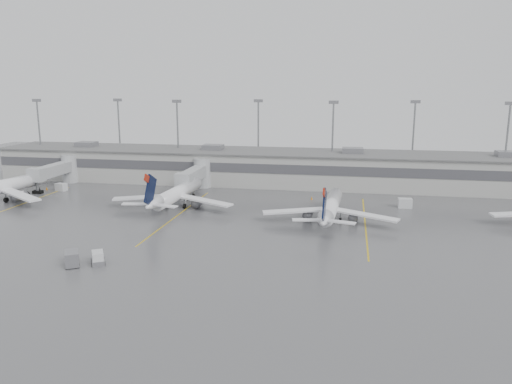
# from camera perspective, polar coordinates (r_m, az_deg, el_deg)

# --- Properties ---
(ground) EXTENTS (260.00, 260.00, 0.00)m
(ground) POSITION_cam_1_polar(r_m,az_deg,el_deg) (70.14, -1.71, -8.15)
(ground) COLOR #4C4C4E
(ground) RESTS_ON ground
(terminal) EXTENTS (152.00, 17.00, 9.45)m
(terminal) POSITION_cam_1_polar(r_m,az_deg,el_deg) (124.68, 3.99, 2.82)
(terminal) COLOR #A9A9A4
(terminal) RESTS_ON ground
(light_masts) EXTENTS (142.40, 8.00, 20.60)m
(light_masts) POSITION_cam_1_polar(r_m,az_deg,el_deg) (129.35, 4.35, 6.66)
(light_masts) COLOR gray
(light_masts) RESTS_ON ground
(jet_bridge_left) EXTENTS (4.00, 17.20, 7.00)m
(jet_bridge_left) POSITION_cam_1_polar(r_m,az_deg,el_deg) (131.79, -21.44, 2.37)
(jet_bridge_left) COLOR #9EA1A3
(jet_bridge_left) RESTS_ON ground
(jet_bridge_right) EXTENTS (4.00, 17.20, 7.00)m
(jet_bridge_right) POSITION_cam_1_polar(r_m,az_deg,el_deg) (117.10, -6.74, 2.00)
(jet_bridge_right) COLOR #9EA1A3
(jet_bridge_right) RESTS_ON ground
(stand_markings) EXTENTS (105.25, 40.00, 0.01)m
(stand_markings) POSITION_cam_1_polar(r_m,az_deg,el_deg) (92.62, 1.47, -3.08)
(stand_markings) COLOR gold
(stand_markings) RESTS_ON ground
(jet_far_left) EXTENTS (26.59, 30.08, 9.82)m
(jet_far_left) POSITION_cam_1_polar(r_m,az_deg,el_deg) (119.16, -27.26, 0.50)
(jet_far_left) COLOR white
(jet_far_left) RESTS_ON ground
(jet_mid_left) EXTENTS (25.32, 28.43, 9.19)m
(jet_mid_left) POSITION_cam_1_polar(r_m,az_deg,el_deg) (101.75, -9.14, -0.19)
(jet_mid_left) COLOR white
(jet_mid_left) RESTS_ON ground
(jet_mid_right) EXTENTS (24.32, 27.30, 8.83)m
(jet_mid_right) POSITION_cam_1_polar(r_m,az_deg,el_deg) (90.97, 8.50, -1.71)
(jet_mid_right) COLOR white
(jet_mid_right) RESTS_ON ground
(baggage_tug) EXTENTS (2.86, 3.24, 1.78)m
(baggage_tug) POSITION_cam_1_polar(r_m,az_deg,el_deg) (73.03, -17.62, -7.33)
(baggage_tug) COLOR silver
(baggage_tug) RESTS_ON ground
(baggage_cart) EXTENTS (3.14, 3.61, 2.02)m
(baggage_cart) POSITION_cam_1_polar(r_m,az_deg,el_deg) (73.48, -20.29, -7.11)
(baggage_cart) COLOR slate
(baggage_cart) RESTS_ON ground
(gse_uld_a) EXTENTS (2.80, 2.20, 1.75)m
(gse_uld_a) POSITION_cam_1_polar(r_m,az_deg,el_deg) (125.50, -21.37, 0.53)
(gse_uld_a) COLOR silver
(gse_uld_a) RESTS_ON ground
(gse_uld_b) EXTENTS (2.62, 2.06, 1.64)m
(gse_uld_b) POSITION_cam_1_polar(r_m,az_deg,el_deg) (108.77, -8.37, -0.47)
(gse_uld_b) COLOR silver
(gse_uld_b) RESTS_ON ground
(gse_uld_c) EXTENTS (2.76, 1.88, 1.92)m
(gse_uld_c) POSITION_cam_1_polar(r_m,az_deg,el_deg) (105.05, 16.66, -1.22)
(gse_uld_c) COLOR silver
(gse_uld_c) RESTS_ON ground
(gse_loader) EXTENTS (2.91, 3.71, 2.03)m
(gse_loader) POSITION_cam_1_polar(r_m,az_deg,el_deg) (118.82, -7.98, 0.72)
(gse_loader) COLOR slate
(gse_loader) RESTS_ON ground
(cone_a) EXTENTS (0.43, 0.43, 0.69)m
(cone_a) POSITION_cam_1_polar(r_m,az_deg,el_deg) (127.99, -22.80, 0.39)
(cone_a) COLOR orange
(cone_a) RESTS_ON ground
(cone_b) EXTENTS (0.48, 0.48, 0.76)m
(cone_b) POSITION_cam_1_polar(r_m,az_deg,el_deg) (110.98, -9.10, -0.47)
(cone_b) COLOR orange
(cone_b) RESTS_ON ground
(cone_c) EXTENTS (0.42, 0.42, 0.66)m
(cone_c) POSITION_cam_1_polar(r_m,az_deg,el_deg) (108.62, 6.38, -0.69)
(cone_c) COLOR orange
(cone_c) RESTS_ON ground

